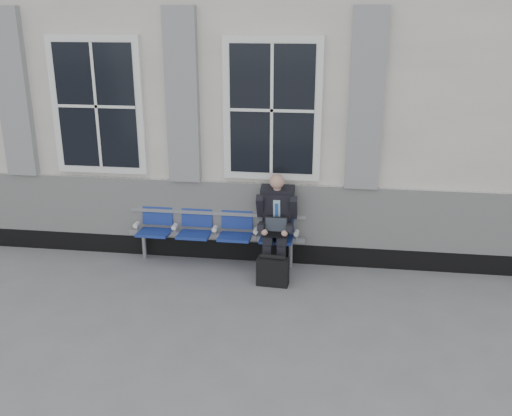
# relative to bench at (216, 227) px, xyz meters

# --- Properties ---
(ground) EXTENTS (70.00, 70.00, 0.00)m
(ground) POSITION_rel_bench_xyz_m (0.45, -1.32, -0.55)
(ground) COLOR slate
(ground) RESTS_ON ground
(station_building) EXTENTS (14.40, 4.40, 4.49)m
(station_building) POSITION_rel_bench_xyz_m (0.43, 2.15, 1.67)
(station_building) COLOR silver
(station_building) RESTS_ON ground
(bench) EXTENTS (2.60, 0.47, 0.91)m
(bench) POSITION_rel_bench_xyz_m (0.00, 0.00, 0.00)
(bench) COLOR #9EA0A3
(bench) RESTS_ON ground
(businessman) EXTENTS (0.57, 0.76, 1.42)m
(businessman) POSITION_rel_bench_xyz_m (0.90, -0.13, 0.22)
(businessman) COLOR black
(businessman) RESTS_ON ground
(briefcase) EXTENTS (0.44, 0.21, 0.44)m
(briefcase) POSITION_rel_bench_xyz_m (0.91, -0.64, -0.35)
(briefcase) COLOR black
(briefcase) RESTS_ON ground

